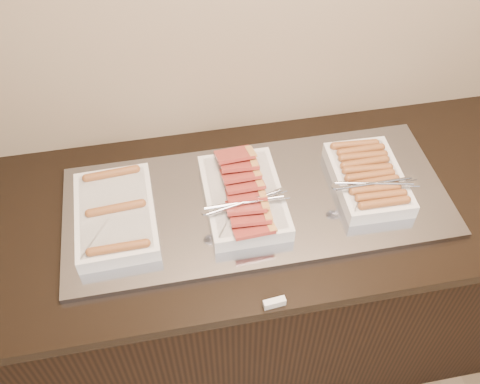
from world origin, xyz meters
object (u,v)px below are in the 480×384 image
Objects in this scene: warming_tray at (257,202)px; dish_center at (244,196)px; dish_right at (368,178)px; dish_left at (116,215)px; counter at (249,281)px.

dish_center reaches higher than warming_tray.
dish_center reaches higher than dish_right.
dish_center reaches higher than dish_left.
counter is 5.44× the size of dish_center.
dish_right is at bearing -0.75° from warming_tray.
dish_center is at bearing -2.11° from dish_left.
dish_center is 1.17× the size of dish_right.
dish_right is (0.38, -0.00, 0.50)m from counter.
dish_center is (-0.04, -0.00, 0.04)m from warming_tray.
dish_right is (0.79, -0.00, 0.01)m from dish_left.
dish_center is at bearing -174.78° from warming_tray.
dish_left reaches higher than counter.
counter is 0.46m from warming_tray.
warming_tray is at bearing 0.00° from counter.
dish_left is at bearing 179.34° from dish_center.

